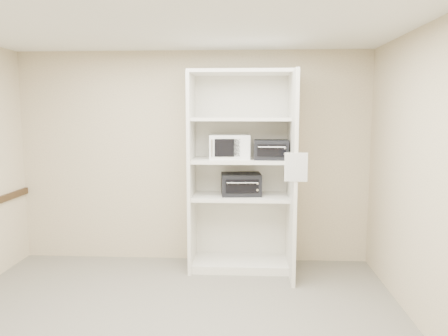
# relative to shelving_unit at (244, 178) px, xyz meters

# --- Properties ---
(floor) EXTENTS (4.50, 4.00, 0.01)m
(floor) POSITION_rel_shelving_unit_xyz_m (-0.67, -1.70, -1.13)
(floor) COLOR #656058
(floor) RESTS_ON ground
(ceiling) EXTENTS (4.50, 4.00, 0.01)m
(ceiling) POSITION_rel_shelving_unit_xyz_m (-0.67, -1.70, 1.57)
(ceiling) COLOR white
(wall_back) EXTENTS (4.50, 0.02, 2.70)m
(wall_back) POSITION_rel_shelving_unit_xyz_m (-0.67, 0.30, 0.22)
(wall_back) COLOR beige
(wall_back) RESTS_ON ground
(wall_front) EXTENTS (4.50, 0.02, 2.70)m
(wall_front) POSITION_rel_shelving_unit_xyz_m (-0.67, -3.70, 0.22)
(wall_front) COLOR beige
(wall_front) RESTS_ON ground
(wall_right) EXTENTS (0.02, 4.00, 2.70)m
(wall_right) POSITION_rel_shelving_unit_xyz_m (1.58, -1.70, 0.22)
(wall_right) COLOR beige
(wall_right) RESTS_ON ground
(shelving_unit) EXTENTS (1.24, 0.92, 2.42)m
(shelving_unit) POSITION_rel_shelving_unit_xyz_m (0.00, 0.00, 0.00)
(shelving_unit) COLOR silver
(shelving_unit) RESTS_ON floor
(microwave) EXTENTS (0.52, 0.42, 0.29)m
(microwave) POSITION_rel_shelving_unit_xyz_m (-0.19, 0.03, 0.38)
(microwave) COLOR white
(microwave) RESTS_ON shelving_unit
(toaster_oven_upper) EXTENTS (0.41, 0.31, 0.23)m
(toaster_oven_upper) POSITION_rel_shelving_unit_xyz_m (0.32, -0.04, 0.36)
(toaster_oven_upper) COLOR black
(toaster_oven_upper) RESTS_ON shelving_unit
(toaster_oven_lower) EXTENTS (0.51, 0.40, 0.26)m
(toaster_oven_lower) POSITION_rel_shelving_unit_xyz_m (-0.04, 0.02, -0.08)
(toaster_oven_lower) COLOR black
(toaster_oven_lower) RESTS_ON shelving_unit
(paper_sign) EXTENTS (0.24, 0.02, 0.30)m
(paper_sign) POSITION_rel_shelving_unit_xyz_m (0.55, -0.63, 0.22)
(paper_sign) COLOR white
(paper_sign) RESTS_ON shelving_unit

